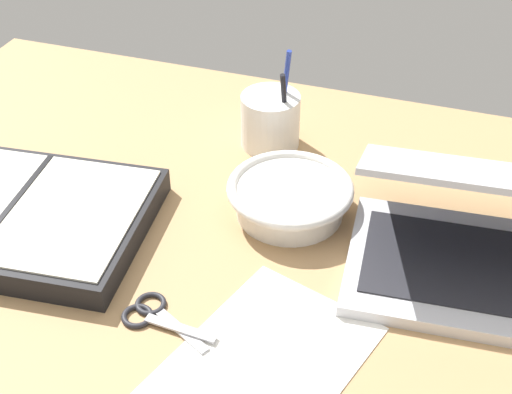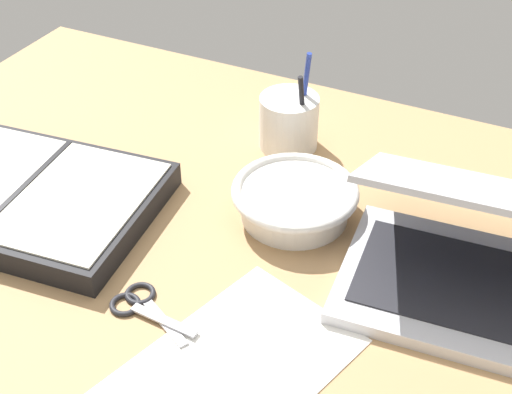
% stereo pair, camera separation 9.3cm
% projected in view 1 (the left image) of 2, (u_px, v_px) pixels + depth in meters
% --- Properties ---
extents(desk_top, '(1.40, 1.00, 0.02)m').
position_uv_depth(desk_top, '(261.00, 279.00, 0.93)').
color(desk_top, tan).
rests_on(desk_top, ground).
extents(laptop, '(0.35, 0.30, 0.17)m').
position_uv_depth(laptop, '(484.00, 239.00, 0.90)').
color(laptop, silver).
rests_on(laptop, desk_top).
extents(bowl, '(0.18, 0.18, 0.05)m').
position_uv_depth(bowl, '(290.00, 197.00, 1.00)').
color(bowl, silver).
rests_on(bowl, desk_top).
extents(pen_cup, '(0.09, 0.09, 0.16)m').
position_uv_depth(pen_cup, '(271.00, 120.00, 1.13)').
color(pen_cup, white).
rests_on(pen_cup, desk_top).
extents(planner, '(0.39, 0.29, 0.04)m').
position_uv_depth(planner, '(16.00, 215.00, 0.98)').
color(planner, black).
rests_on(planner, desk_top).
extents(scissors, '(0.12, 0.07, 0.01)m').
position_uv_depth(scissors, '(152.00, 314.00, 0.86)').
color(scissors, '#B7B7BC').
rests_on(scissors, desk_top).
extents(paper_sheet_front, '(0.26, 0.32, 0.00)m').
position_uv_depth(paper_sheet_front, '(258.00, 369.00, 0.80)').
color(paper_sheet_front, white).
rests_on(paper_sheet_front, desk_top).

